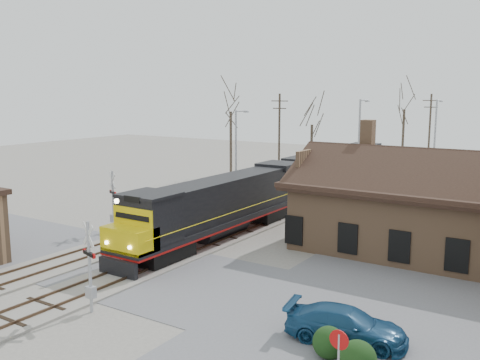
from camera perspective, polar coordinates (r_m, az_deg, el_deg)
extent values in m
plane|color=#9B968C|center=(30.37, -10.83, -9.42)|extent=(140.00, 140.00, 0.00)
cube|color=slate|center=(30.37, -10.83, -9.39)|extent=(60.00, 9.00, 0.03)
cube|color=#9B968C|center=(42.01, 3.47, -3.92)|extent=(3.40, 90.00, 0.12)
cube|color=#473323|center=(42.33, 2.62, -3.66)|extent=(0.08, 90.00, 0.14)
cube|color=#473323|center=(41.65, 4.33, -3.89)|extent=(0.08, 90.00, 0.14)
cube|color=#9B968C|center=(44.34, -1.60, -3.20)|extent=(3.40, 90.00, 0.12)
cube|color=#473323|center=(44.72, -2.36, -2.95)|extent=(0.08, 90.00, 0.14)
cube|color=#473323|center=(43.92, -0.83, -3.17)|extent=(0.08, 90.00, 0.14)
cube|color=#99704F|center=(34.47, 18.60, -4.03)|extent=(14.00, 8.00, 4.00)
cube|color=black|center=(34.07, 18.78, -0.59)|extent=(15.20, 9.20, 0.30)
cube|color=black|center=(31.71, 17.84, 0.58)|extent=(15.00, 4.71, 2.66)
cube|color=black|center=(36.14, 19.77, 1.50)|extent=(15.00, 4.71, 2.66)
cube|color=#99704F|center=(36.31, 13.47, 4.53)|extent=(0.80, 0.80, 2.20)
cube|color=black|center=(31.54, -8.45, -7.66)|extent=(2.34, 3.75, 0.94)
cube|color=black|center=(41.13, 2.84, -3.55)|extent=(2.34, 3.75, 0.94)
cube|color=black|center=(35.96, -2.04, -4.20)|extent=(2.81, 18.74, 0.33)
cube|color=#990D0B|center=(36.01, -2.04, -4.52)|extent=(2.83, 18.74, 0.11)
cube|color=black|center=(36.60, -1.00, -1.63)|extent=(2.44, 13.58, 2.62)
cube|color=black|center=(30.37, -9.60, -4.05)|extent=(2.81, 2.62, 2.62)
cube|color=yellow|center=(29.45, -11.66, -6.13)|extent=(2.81, 1.69, 1.31)
cube|color=black|center=(29.23, -12.88, -9.18)|extent=(2.62, 0.25, 0.94)
cylinder|color=#FFF2CC|center=(28.36, -13.03, -2.21)|extent=(0.26, 0.10, 0.26)
cube|color=black|center=(47.24, 7.15, -1.93)|extent=(2.34, 3.75, 0.94)
cube|color=black|center=(58.28, 12.39, 0.06)|extent=(2.34, 3.75, 0.94)
cube|color=black|center=(52.57, 10.07, -0.03)|extent=(2.81, 18.74, 0.33)
cube|color=#990D0B|center=(52.61, 10.07, -0.25)|extent=(2.83, 18.74, 0.11)
cube|color=black|center=(53.43, 10.61, 1.68)|extent=(2.44, 13.58, 2.62)
cube|color=black|center=(46.11, 6.75, 0.58)|extent=(2.81, 2.62, 2.62)
cube|color=black|center=(44.84, 5.83, -0.68)|extent=(2.81, 1.69, 1.31)
cube|color=black|center=(44.28, 5.24, -2.65)|extent=(2.62, 0.25, 0.94)
cylinder|color=#A5A8AD|center=(24.67, -15.74, -8.96)|extent=(0.15, 0.15, 4.16)
cube|color=silver|center=(24.27, -15.89, -5.69)|extent=(1.05, 0.36, 1.09)
cube|color=silver|center=(24.27, -15.89, -5.69)|extent=(1.05, 0.36, 1.09)
cube|color=black|center=(24.49, -15.80, -7.57)|extent=(0.94, 0.42, 0.16)
cylinder|color=#B20C0C|center=(24.90, -16.25, -7.31)|extent=(0.26, 0.15, 0.25)
cylinder|color=#B20C0C|center=(24.08, -15.34, -7.84)|extent=(0.26, 0.15, 0.25)
cube|color=#A5A8AD|center=(25.05, -15.62, -11.44)|extent=(0.42, 0.31, 0.52)
cylinder|color=#A5A8AD|center=(38.27, -13.38, -2.26)|extent=(0.15, 0.15, 4.31)
cube|color=silver|center=(38.01, -13.46, -0.03)|extent=(1.04, 0.51, 1.13)
cube|color=silver|center=(38.01, -13.46, -0.03)|extent=(1.04, 0.51, 1.13)
cube|color=black|center=(38.15, -13.42, -1.31)|extent=(0.94, 0.54, 0.16)
cylinder|color=#B20C0C|center=(37.70, -13.18, -1.42)|extent=(0.27, 0.18, 0.26)
cylinder|color=#B20C0C|center=(38.60, -13.65, -1.19)|extent=(0.27, 0.18, 0.26)
cube|color=#A5A8AD|center=(38.52, -13.31, -3.99)|extent=(0.43, 0.32, 0.54)
cylinder|color=#B20C0C|center=(17.98, 10.52, -16.42)|extent=(0.67, 0.08, 0.67)
imported|color=navy|center=(22.00, 11.24, -14.95)|extent=(5.01, 2.68, 1.38)
sphere|color=black|center=(20.75, 9.44, -16.73)|extent=(1.20, 1.20, 1.20)
sphere|color=black|center=(19.64, 12.42, -18.19)|extent=(1.33, 1.33, 1.33)
cylinder|color=#A5A8AD|center=(47.02, -0.44, 2.49)|extent=(0.18, 0.18, 8.15)
cylinder|color=#A5A8AD|center=(47.47, 0.15, 7.37)|extent=(0.12, 1.80, 0.12)
cube|color=#A5A8AD|center=(48.15, 0.67, 7.28)|extent=(0.25, 0.50, 0.12)
cylinder|color=#A5A8AD|center=(46.97, 12.52, 2.85)|extent=(0.18, 0.18, 9.11)
cylinder|color=#A5A8AD|center=(47.54, 13.10, 8.29)|extent=(0.12, 1.80, 0.12)
cube|color=#A5A8AD|center=(48.29, 13.42, 8.17)|extent=(0.25, 0.50, 0.12)
cylinder|color=#A5A8AD|center=(55.30, 20.01, 3.39)|extent=(0.18, 0.18, 9.00)
cylinder|color=#A5A8AD|center=(55.94, 20.48, 7.95)|extent=(0.12, 1.80, 0.12)
cube|color=#A5A8AD|center=(56.72, 20.65, 7.85)|extent=(0.25, 0.50, 0.12)
cylinder|color=#382D23|center=(59.00, 4.20, 4.54)|extent=(0.24, 0.24, 9.56)
cube|color=#382D23|center=(58.81, 4.25, 8.41)|extent=(2.00, 0.10, 0.10)
cube|color=#382D23|center=(58.83, 4.24, 7.63)|extent=(1.60, 0.10, 0.10)
cylinder|color=#382D23|center=(69.45, 19.55, 4.73)|extent=(0.24, 0.24, 9.51)
cube|color=#382D23|center=(69.28, 19.72, 7.99)|extent=(2.00, 0.10, 0.10)
cube|color=#382D23|center=(69.30, 19.69, 7.33)|extent=(1.60, 0.10, 0.10)
cylinder|color=#382D23|center=(63.45, -0.98, 3.95)|extent=(0.32, 0.32, 7.46)
cylinder|color=#382D23|center=(62.52, 7.62, 3.12)|extent=(0.32, 0.32, 6.02)
cylinder|color=#382D23|center=(72.65, 16.98, 4.25)|extent=(0.32, 0.32, 7.54)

